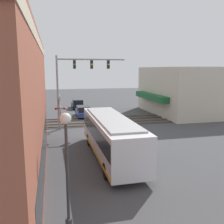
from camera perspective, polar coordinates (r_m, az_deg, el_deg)
The scene contains 11 objects.
ground_plane at distance 24.53m, azimuth 3.29°, elevation -5.58°, with size 120.00×120.00×0.00m, color #424244.
shop_building at distance 38.39m, azimuth 15.64°, elevation 4.77°, with size 13.88×9.84×6.77m.
city_bus at distance 18.48m, azimuth -0.25°, elevation -5.31°, with size 10.84×2.59×3.05m.
traffic_signal_gantry at distance 27.33m, azimuth -7.92°, elevation 8.32°, with size 0.42×7.49×7.93m.
crossing_signal at distance 27.42m, azimuth -11.78°, elevation 0.77°, with size 1.41×1.18×3.81m.
streetlamp at distance 10.09m, azimuth -10.27°, elevation -11.24°, with size 0.44×0.44×4.87m.
rail_track_near at distance 30.14m, azimuth -0.04°, elevation -2.60°, with size 2.60×60.00×0.15m.
rail_track_far at distance 33.20m, azimuth -1.34°, elevation -1.44°, with size 2.60×60.00×0.15m.
parked_car_blue at distance 34.57m, azimuth -6.60°, elevation 0.07°, with size 4.55×1.82×1.49m.
parked_car_black at distance 42.08m, azimuth -7.90°, elevation 1.79°, with size 4.39×1.82×1.52m.
pedestrian_near_bus at distance 17.98m, azimuth 7.16°, elevation -8.38°, with size 0.34×0.34×1.78m.
Camera 1 is at (-22.61, 6.94, 6.50)m, focal length 40.00 mm.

